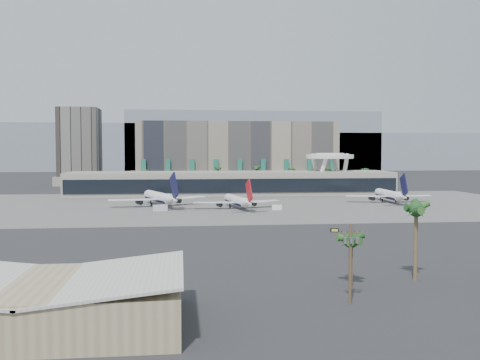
{
  "coord_description": "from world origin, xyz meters",
  "views": [
    {
      "loc": [
        -26.93,
        -172.12,
        22.67
      ],
      "look_at": [
        -3.42,
        40.0,
        11.31
      ],
      "focal_mm": 40.0,
      "sensor_mm": 36.0,
      "label": 1
    }
  ],
  "objects": [
    {
      "name": "ground",
      "position": [
        0.0,
        0.0,
        0.0
      ],
      "size": [
        900.0,
        900.0,
        0.0
      ],
      "primitive_type": "plane",
      "color": "#232326",
      "rests_on": "ground"
    },
    {
      "name": "apron_pad",
      "position": [
        0.0,
        55.0,
        0.03
      ],
      "size": [
        260.0,
        130.0,
        0.06
      ],
      "primitive_type": "cube",
      "color": "#5B5B59",
      "rests_on": "ground"
    },
    {
      "name": "mountain_ridge",
      "position": [
        27.88,
        470.0,
        29.89
      ],
      "size": [
        680.0,
        60.0,
        70.0
      ],
      "color": "gray",
      "rests_on": "ground"
    },
    {
      "name": "hotel",
      "position": [
        10.0,
        174.41,
        16.81
      ],
      "size": [
        140.0,
        30.0,
        42.0
      ],
      "color": "tan",
      "rests_on": "ground"
    },
    {
      "name": "office_tower",
      "position": [
        -95.0,
        200.0,
        22.94
      ],
      "size": [
        30.0,
        30.0,
        52.0
      ],
      "color": "black",
      "rests_on": "ground"
    },
    {
      "name": "terminal",
      "position": [
        0.0,
        109.84,
        6.52
      ],
      "size": [
        170.0,
        32.5,
        14.5
      ],
      "color": "gray",
      "rests_on": "ground"
    },
    {
      "name": "saucer_structure",
      "position": [
        55.0,
        116.0,
        18.45
      ],
      "size": [
        26.0,
        26.0,
        21.89
      ],
      "color": "white",
      "rests_on": "ground"
    },
    {
      "name": "palm_row",
      "position": [
        7.0,
        145.0,
        10.5
      ],
      "size": [
        157.8,
        2.8,
        13.1
      ],
      "color": "brown",
      "rests_on": "ground"
    },
    {
      "name": "hangar_left",
      "position": [
        -45.0,
        -102.0,
        3.2
      ],
      "size": [
        36.65,
        22.6,
        7.55
      ],
      "color": "tan",
      "rests_on": "ground"
    },
    {
      "name": "utility_pole",
      "position": [
        -2.0,
        -96.09,
        7.14
      ],
      "size": [
        3.2,
        0.85,
        12.0
      ],
      "color": "#4C3826",
      "rests_on": "ground"
    },
    {
      "name": "airliner_left",
      "position": [
        -35.74,
        50.61,
        3.77
      ],
      "size": [
        40.1,
        41.44,
        14.93
      ],
      "rotation": [
        0.0,
        0.0,
        0.35
      ],
      "color": "white",
      "rests_on": "ground"
    },
    {
      "name": "airliner_centre",
      "position": [
        -4.69,
        38.26,
        3.21
      ],
      "size": [
        35.26,
        36.6,
        12.73
      ],
      "rotation": [
        0.0,
        0.0,
        0.18
      ],
      "color": "white",
      "rests_on": "ground"
    },
    {
      "name": "airliner_right",
      "position": [
        65.41,
        55.96,
        3.49
      ],
      "size": [
        38.91,
        40.1,
        13.84
      ],
      "rotation": [
        0.0,
        0.0,
        -0.04
      ],
      "color": "white",
      "rests_on": "ground"
    },
    {
      "name": "service_vehicle_a",
      "position": [
        -34.86,
        32.7,
        1.22
      ],
      "size": [
        5.54,
        4.18,
        2.44
      ],
      "primitive_type": "cube",
      "rotation": [
        0.0,
        0.0,
        0.4
      ],
      "color": "silver",
      "rests_on": "ground"
    },
    {
      "name": "service_vehicle_b",
      "position": [
        10.02,
        31.44,
        0.97
      ],
      "size": [
        3.95,
        2.48,
        1.94
      ],
      "primitive_type": "cube",
      "rotation": [
        0.0,
        0.0,
        -0.09
      ],
      "color": "white",
      "rests_on": "ground"
    },
    {
      "name": "taxiway_sign",
      "position": [
        16.03,
        -26.56,
        0.53
      ],
      "size": [
        2.38,
        0.69,
        1.07
      ],
      "rotation": [
        0.0,
        0.0,
        -0.16
      ],
      "color": "black",
      "rests_on": "ground"
    },
    {
      "name": "near_palm_a",
      "position": [
        1.25,
        -86.23,
        6.6
      ],
      "size": [
        6.0,
        6.0,
        9.38
      ],
      "color": "brown",
      "rests_on": "ground"
    },
    {
      "name": "near_palm_b",
      "position": [
        13.94,
        -83.21,
        11.15
      ],
      "size": [
        6.0,
        6.0,
        14.04
      ],
      "color": "brown",
      "rests_on": "ground"
    }
  ]
}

